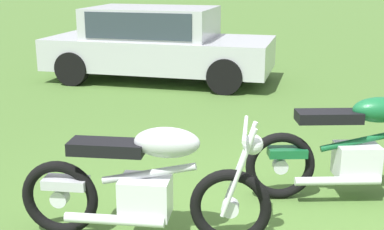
{
  "coord_description": "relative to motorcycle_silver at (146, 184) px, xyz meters",
  "views": [
    {
      "loc": [
        -1.33,
        -3.89,
        2.14
      ],
      "look_at": [
        -0.48,
        0.58,
        0.85
      ],
      "focal_mm": 48.43,
      "sensor_mm": 36.0,
      "label": 1
    }
  ],
  "objects": [
    {
      "name": "motorcycle_silver",
      "position": [
        0.0,
        0.0,
        0.0
      ],
      "size": [
        1.98,
        0.92,
        1.02
      ],
      "rotation": [
        0.0,
        0.0,
        -0.32
      ],
      "color": "black",
      "rests_on": "ground"
    },
    {
      "name": "ground_plane",
      "position": [
        0.98,
        0.07,
        -0.49
      ],
      "size": [
        120.0,
        120.0,
        0.0
      ],
      "primitive_type": "plane",
      "color": "#476B2D"
    },
    {
      "name": "car_silver",
      "position": [
        0.87,
        6.3,
        0.31
      ],
      "size": [
        4.72,
        3.52,
        1.43
      ],
      "rotation": [
        0.0,
        0.0,
        -0.44
      ],
      "color": "#B2B5BA",
      "rests_on": "ground"
    },
    {
      "name": "motorcycle_green",
      "position": [
        2.06,
        0.44,
        0.01
      ],
      "size": [
        2.08,
        0.66,
        1.02
      ],
      "rotation": [
        0.0,
        0.0,
        -0.15
      ],
      "color": "black",
      "rests_on": "ground"
    }
  ]
}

